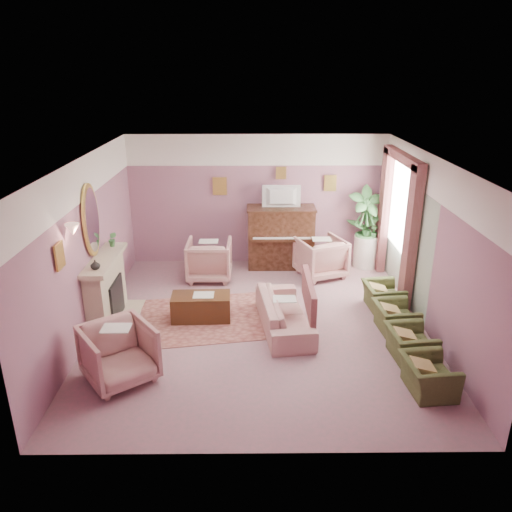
{
  "coord_description": "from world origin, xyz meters",
  "views": [
    {
      "loc": [
        -0.13,
        -7.48,
        4.1
      ],
      "look_at": [
        -0.05,
        0.4,
        1.1
      ],
      "focal_mm": 35.0,
      "sensor_mm": 36.0,
      "label": 1
    }
  ],
  "objects_px": {
    "piano": "(281,238)",
    "olive_chair_b": "(410,339)",
    "floral_armchair_right": "(321,255)",
    "floral_armchair_front": "(119,351)",
    "coffee_table": "(201,307)",
    "floral_armchair_left": "(209,258)",
    "olive_chair_a": "(429,371)",
    "television": "(282,195)",
    "olive_chair_d": "(383,292)",
    "side_table": "(366,251)",
    "sofa": "(284,307)",
    "olive_chair_c": "(395,314)"
  },
  "relations": [
    {
      "from": "floral_armchair_right",
      "to": "olive_chair_c",
      "type": "height_order",
      "value": "floral_armchair_right"
    },
    {
      "from": "television",
      "to": "floral_armchair_right",
      "type": "distance_m",
      "value": 1.49
    },
    {
      "from": "piano",
      "to": "coffee_table",
      "type": "relative_size",
      "value": 1.4
    },
    {
      "from": "floral_armchair_front",
      "to": "olive_chair_b",
      "type": "height_order",
      "value": "floral_armchair_front"
    },
    {
      "from": "television",
      "to": "olive_chair_d",
      "type": "relative_size",
      "value": 1.1
    },
    {
      "from": "television",
      "to": "sofa",
      "type": "height_order",
      "value": "television"
    },
    {
      "from": "olive_chair_b",
      "to": "side_table",
      "type": "xyz_separation_m",
      "value": [
        0.12,
        3.67,
        0.03
      ]
    },
    {
      "from": "olive_chair_d",
      "to": "side_table",
      "type": "bearing_deg",
      "value": 86.57
    },
    {
      "from": "television",
      "to": "olive_chair_a",
      "type": "distance_m",
      "value": 4.97
    },
    {
      "from": "olive_chair_b",
      "to": "olive_chair_d",
      "type": "distance_m",
      "value": 1.64
    },
    {
      "from": "television",
      "to": "sofa",
      "type": "relative_size",
      "value": 0.43
    },
    {
      "from": "olive_chair_d",
      "to": "olive_chair_b",
      "type": "bearing_deg",
      "value": -90.0
    },
    {
      "from": "floral_armchair_right",
      "to": "television",
      "type": "bearing_deg",
      "value": 147.37
    },
    {
      "from": "floral_armchair_right",
      "to": "olive_chair_c",
      "type": "distance_m",
      "value": 2.51
    },
    {
      "from": "coffee_table",
      "to": "floral_armchair_left",
      "type": "relative_size",
      "value": 1.1
    },
    {
      "from": "olive_chair_c",
      "to": "sofa",
      "type": "bearing_deg",
      "value": 175.79
    },
    {
      "from": "floral_armchair_front",
      "to": "olive_chair_a",
      "type": "relative_size",
      "value": 1.25
    },
    {
      "from": "floral_armchair_left",
      "to": "olive_chair_d",
      "type": "height_order",
      "value": "floral_armchair_left"
    },
    {
      "from": "floral_armchair_right",
      "to": "floral_armchair_front",
      "type": "bearing_deg",
      "value": -131.61
    },
    {
      "from": "olive_chair_d",
      "to": "side_table",
      "type": "height_order",
      "value": "side_table"
    },
    {
      "from": "television",
      "to": "floral_armchair_left",
      "type": "bearing_deg",
      "value": -157.24
    },
    {
      "from": "olive_chair_c",
      "to": "piano",
      "type": "bearing_deg",
      "value": 120.78
    },
    {
      "from": "television",
      "to": "coffee_table",
      "type": "bearing_deg",
      "value": -122.06
    },
    {
      "from": "olive_chair_d",
      "to": "floral_armchair_left",
      "type": "bearing_deg",
      "value": 156.51
    },
    {
      "from": "sofa",
      "to": "olive_chair_b",
      "type": "xyz_separation_m",
      "value": [
        1.81,
        -0.95,
        -0.06
      ]
    },
    {
      "from": "television",
      "to": "side_table",
      "type": "height_order",
      "value": "television"
    },
    {
      "from": "floral_armchair_front",
      "to": "olive_chair_d",
      "type": "distance_m",
      "value": 4.7
    },
    {
      "from": "piano",
      "to": "olive_chair_b",
      "type": "height_order",
      "value": "piano"
    },
    {
      "from": "piano",
      "to": "floral_armchair_front",
      "type": "xyz_separation_m",
      "value": [
        -2.45,
        -4.23,
        -0.19
      ]
    },
    {
      "from": "coffee_table",
      "to": "olive_chair_c",
      "type": "distance_m",
      "value": 3.26
    },
    {
      "from": "piano",
      "to": "television",
      "type": "xyz_separation_m",
      "value": [
        0.0,
        -0.05,
        0.95
      ]
    },
    {
      "from": "sofa",
      "to": "floral_armchair_front",
      "type": "relative_size",
      "value": 2.02
    },
    {
      "from": "floral_armchair_right",
      "to": "floral_armchair_front",
      "type": "relative_size",
      "value": 1.0
    },
    {
      "from": "television",
      "to": "olive_chair_b",
      "type": "xyz_separation_m",
      "value": [
        1.72,
        -3.66,
        -1.28
      ]
    },
    {
      "from": "coffee_table",
      "to": "side_table",
      "type": "relative_size",
      "value": 1.43
    },
    {
      "from": "piano",
      "to": "sofa",
      "type": "bearing_deg",
      "value": -91.85
    },
    {
      "from": "television",
      "to": "olive_chair_c",
      "type": "distance_m",
      "value": 3.57
    },
    {
      "from": "sofa",
      "to": "olive_chair_d",
      "type": "height_order",
      "value": "sofa"
    },
    {
      "from": "floral_armchair_left",
      "to": "floral_armchair_front",
      "type": "xyz_separation_m",
      "value": [
        -0.96,
        -3.55,
        0.0
      ]
    },
    {
      "from": "piano",
      "to": "olive_chair_a",
      "type": "distance_m",
      "value": 4.86
    },
    {
      "from": "piano",
      "to": "television",
      "type": "distance_m",
      "value": 0.95
    },
    {
      "from": "floral_armchair_left",
      "to": "olive_chair_d",
      "type": "bearing_deg",
      "value": -23.49
    },
    {
      "from": "coffee_table",
      "to": "olive_chair_b",
      "type": "bearing_deg",
      "value": -21.5
    },
    {
      "from": "television",
      "to": "olive_chair_b",
      "type": "distance_m",
      "value": 4.25
    },
    {
      "from": "floral_armchair_right",
      "to": "side_table",
      "type": "xyz_separation_m",
      "value": [
        1.05,
        0.52,
        -0.11
      ]
    },
    {
      "from": "floral_armchair_front",
      "to": "side_table",
      "type": "relative_size",
      "value": 1.3
    },
    {
      "from": "floral_armchair_left",
      "to": "olive_chair_a",
      "type": "xyz_separation_m",
      "value": [
        3.22,
        -3.86,
        -0.14
      ]
    },
    {
      "from": "olive_chair_b",
      "to": "coffee_table",
      "type": "bearing_deg",
      "value": 158.5
    },
    {
      "from": "coffee_table",
      "to": "sofa",
      "type": "xyz_separation_m",
      "value": [
        1.41,
        -0.32,
        0.15
      ]
    },
    {
      "from": "television",
      "to": "sofa",
      "type": "distance_m",
      "value": 2.98
    }
  ]
}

